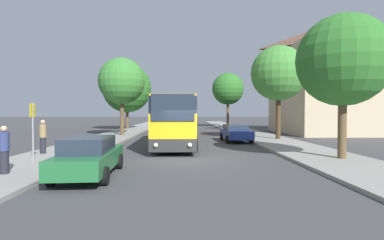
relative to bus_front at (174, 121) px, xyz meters
The scene contains 16 objects.
ground_plane 6.16m from the bus_front, 81.21° to the right, with size 300.00×300.00×0.00m, color #424244.
sidewalk_left 8.61m from the bus_front, 136.32° to the right, with size 4.00×120.00×0.15m, color gray.
sidewalk_right 9.97m from the bus_front, 36.40° to the right, with size 4.00×120.00×0.15m, color gray.
building_right_background 23.43m from the bus_front, 33.60° to the left, with size 14.23×11.99×13.11m.
bus_front is the anchor object (origin of this frame).
bus_middle 13.62m from the bus_front, 88.99° to the left, with size 3.10×10.99×3.37m.
parked_car_left_curb 10.32m from the bus_front, 105.91° to the right, with size 2.08×4.78×1.48m.
parked_car_right_near 5.97m from the bus_front, 33.48° to the left, with size 2.21×4.58×1.39m.
bus_stop_sign 9.57m from the bus_front, 129.81° to the right, with size 0.08×0.45×2.68m.
pedestrian_waiting_near 8.38m from the bus_front, 146.81° to the right, with size 0.36×0.36×1.83m.
pedestrian_waiting_far 11.60m from the bus_front, 120.37° to the right, with size 0.36×0.36×1.75m.
tree_left_near 22.00m from the bus_front, 109.29° to the left, with size 6.66×6.66×8.88m.
tree_left_far 11.06m from the bus_front, 121.68° to the left, with size 4.59×4.59×7.65m.
tree_right_near 10.42m from the bus_front, 25.86° to the left, with size 4.66×4.66×7.89m.
tree_right_mid 29.32m from the bus_front, 74.23° to the left, with size 5.20×5.20×8.70m.
tree_right_far 11.15m from the bus_front, 38.61° to the right, with size 4.43×4.43×6.97m.
Camera 1 is at (-0.22, -15.17, 2.38)m, focal length 28.00 mm.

